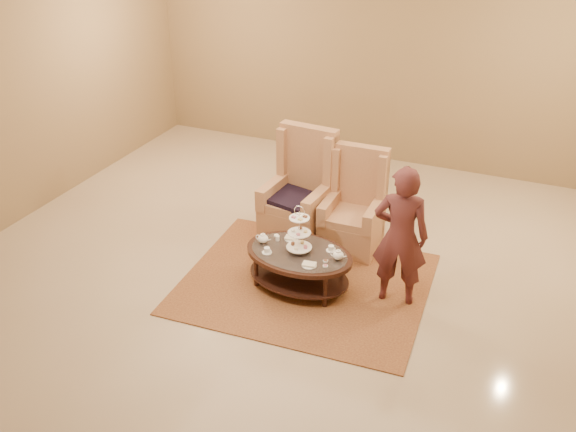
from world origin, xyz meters
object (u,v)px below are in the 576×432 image
at_px(person, 400,236).
at_px(armchair_right, 354,215).
at_px(tea_table, 299,258).
at_px(armchair_left, 300,201).

bearing_deg(person, armchair_right, -57.57).
xyz_separation_m(tea_table, armchair_left, (-0.45, 1.13, 0.10)).
height_order(armchair_left, armchair_right, armchair_left).
bearing_deg(person, tea_table, 2.21).
relative_size(armchair_right, person, 0.79).
distance_m(armchair_right, person, 1.30).
bearing_deg(person, armchair_left, -39.46).
xyz_separation_m(armchair_left, person, (1.53, -0.94, 0.33)).
relative_size(armchair_left, person, 0.88).
bearing_deg(armchair_right, tea_table, -104.34).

